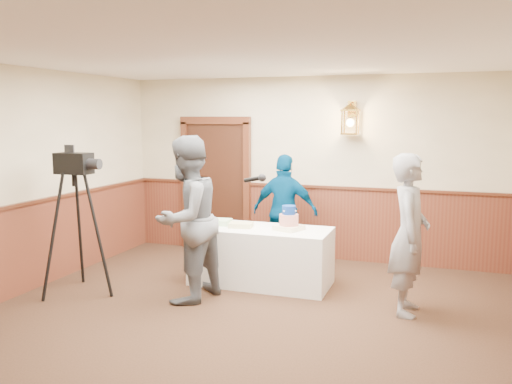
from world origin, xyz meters
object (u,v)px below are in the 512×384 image
sheet_cake_yellow (241,225)px  assistant_p (285,211)px  tv_camera_rig (77,231)px  display_table (261,256)px  tiered_cake (289,220)px  baker (409,235)px  sheet_cake_green (219,222)px  interviewer (187,219)px

sheet_cake_yellow → assistant_p: assistant_p is taller
sheet_cake_yellow → tv_camera_rig: (-1.76, -1.07, 0.01)m
display_table → sheet_cake_yellow: bearing=-170.7°
sheet_cake_yellow → tv_camera_rig: 2.06m
assistant_p → tiered_cake: bearing=111.5°
sheet_cake_yellow → baker: size_ratio=0.16×
sheet_cake_green → tv_camera_rig: bearing=-141.0°
display_table → sheet_cake_green: bearing=176.8°
tv_camera_rig → tiered_cake: bearing=23.3°
baker → assistant_p: bearing=52.3°
sheet_cake_yellow → baker: (2.15, -0.43, 0.12)m
interviewer → tv_camera_rig: 1.42m
tiered_cake → sheet_cake_yellow: bearing=-175.9°
interviewer → baker: (2.52, 0.42, -0.09)m
interviewer → baker: size_ratio=1.10×
sheet_cake_yellow → sheet_cake_green: 0.35m
tiered_cake → sheet_cake_yellow: size_ratio=1.33×
interviewer → assistant_p: (0.69, 1.79, -0.16)m
tiered_cake → interviewer: 1.34m
display_table → tv_camera_rig: size_ratio=1.03×
display_table → interviewer: interviewer is taller
assistant_p → sheet_cake_yellow: bearing=73.4°
display_table → tv_camera_rig: bearing=-151.2°
sheet_cake_green → tv_camera_rig: size_ratio=0.17×
tv_camera_rig → baker: bearing=7.7°
baker → tv_camera_rig: 3.96m
tiered_cake → tv_camera_rig: (-2.39, -1.11, -0.09)m
assistant_p → tv_camera_rig: tv_camera_rig is taller
interviewer → assistant_p: size_ratio=1.19×
sheet_cake_yellow → interviewer: (-0.36, -0.84, 0.21)m
sheet_cake_yellow → sheet_cake_green: bearing=167.3°
tv_camera_rig → sheet_cake_green: bearing=37.4°
baker → tv_camera_rig: bearing=98.5°
tiered_cake → sheet_cake_green: size_ratio=1.29×
interviewer → display_table: bearing=156.4°
sheet_cake_yellow → assistant_p: (0.32, 0.95, 0.05)m
tv_camera_rig → display_table: bearing=27.1°
assistant_p → display_table: bearing=88.5°
interviewer → assistant_p: interviewer is taller
sheet_cake_yellow → assistant_p: 1.00m
tiered_cake → tv_camera_rig: size_ratio=0.22×
tiered_cake → baker: 1.59m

